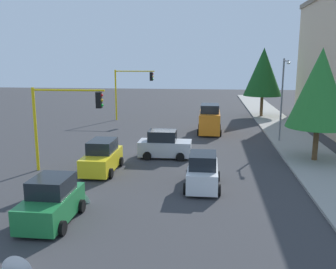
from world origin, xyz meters
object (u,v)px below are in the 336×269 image
(street_lamp_curbside, at_px, (283,91))
(car_green, at_px, (51,202))
(car_yellow, at_px, (102,157))
(traffic_signal_far_right, at_px, (131,85))
(traffic_signal_near_right, at_px, (63,112))
(tree_roadside_far, at_px, (263,72))
(car_silver, at_px, (164,145))
(delivery_van_orange, at_px, (210,120))
(tree_roadside_near, at_px, (320,88))
(car_white, at_px, (203,172))

(street_lamp_curbside, xyz_separation_m, car_green, (16.79, -12.63, -3.45))
(car_yellow, bearing_deg, street_lamp_curbside, 126.66)
(traffic_signal_far_right, relative_size, street_lamp_curbside, 0.82)
(traffic_signal_near_right, bearing_deg, car_green, 17.04)
(traffic_signal_far_right, xyz_separation_m, car_green, (27.18, 2.28, -3.17))
(car_yellow, bearing_deg, tree_roadside_far, 151.53)
(car_silver, height_order, car_yellow, same)
(delivery_van_orange, bearing_deg, traffic_signal_near_right, -33.62)
(tree_roadside_far, xyz_separation_m, car_green, (31.18, -12.93, -4.54))
(street_lamp_curbside, height_order, delivery_van_orange, street_lamp_curbside)
(delivery_van_orange, bearing_deg, tree_roadside_near, 37.57)
(traffic_signal_far_right, bearing_deg, tree_roadside_far, 104.74)
(tree_roadside_far, relative_size, delivery_van_orange, 1.72)
(traffic_signal_near_right, xyz_separation_m, delivery_van_orange, (-13.39, 8.90, -2.45))
(car_white, bearing_deg, tree_roadside_far, 165.95)
(traffic_signal_far_right, distance_m, tree_roadside_near, 22.80)
(car_white, bearing_deg, car_yellow, -110.31)
(traffic_signal_near_right, distance_m, car_silver, 7.55)
(tree_roadside_near, xyz_separation_m, car_green, (11.18, -13.93, -4.15))
(delivery_van_orange, xyz_separation_m, car_silver, (9.39, -3.17, -0.39))
(car_silver, bearing_deg, traffic_signal_far_right, -160.03)
(tree_roadside_near, xyz_separation_m, car_white, (6.10, -7.53, -4.15))
(street_lamp_curbside, bearing_deg, car_white, -28.02)
(street_lamp_curbside, distance_m, car_silver, 11.23)
(delivery_van_orange, bearing_deg, street_lamp_curbside, 57.46)
(traffic_signal_near_right, xyz_separation_m, car_yellow, (-0.25, 2.25, -2.84))
(street_lamp_curbside, height_order, car_white, street_lamp_curbside)
(car_green, bearing_deg, car_yellow, 179.61)
(car_white, xyz_separation_m, car_green, (5.08, -6.40, 0.00))
(street_lamp_curbside, bearing_deg, traffic_signal_far_right, -124.87)
(traffic_signal_far_right, height_order, tree_roadside_far, tree_roadside_far)
(car_silver, bearing_deg, street_lamp_curbside, 121.67)
(car_silver, bearing_deg, delivery_van_orange, 161.35)
(tree_roadside_near, bearing_deg, traffic_signal_far_right, -134.63)
(tree_roadside_near, bearing_deg, tree_roadside_far, -177.14)
(delivery_van_orange, bearing_deg, tree_roadside_far, 149.60)
(traffic_signal_far_right, relative_size, car_silver, 1.54)
(traffic_signal_far_right, height_order, car_green, traffic_signal_far_right)
(car_silver, bearing_deg, tree_roadside_near, 90.00)
(street_lamp_curbside, relative_size, car_yellow, 1.69)
(car_silver, bearing_deg, traffic_signal_near_right, -55.10)
(street_lamp_curbside, xyz_separation_m, car_silver, (5.61, -9.09, -3.45))
(street_lamp_curbside, xyz_separation_m, tree_roadside_near, (5.61, 1.30, 0.70))
(traffic_signal_near_right, relative_size, traffic_signal_far_right, 0.91)
(car_green, bearing_deg, car_silver, 162.46)
(traffic_signal_near_right, distance_m, car_yellow, 3.63)
(traffic_signal_near_right, height_order, delivery_van_orange, traffic_signal_near_right)
(traffic_signal_near_right, xyz_separation_m, street_lamp_curbside, (-9.61, 14.83, 0.61))
(street_lamp_curbside, bearing_deg, tree_roadside_far, 178.81)
(delivery_van_orange, xyz_separation_m, car_yellow, (13.14, -6.65, -0.38))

